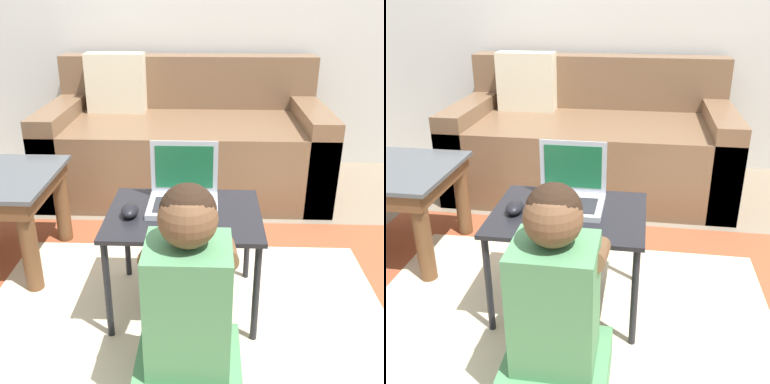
{
  "view_description": "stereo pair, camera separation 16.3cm",
  "coord_description": "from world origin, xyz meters",
  "views": [
    {
      "loc": [
        0.03,
        -1.43,
        1.13
      ],
      "look_at": [
        -0.03,
        0.07,
        0.47
      ],
      "focal_mm": 42.0,
      "sensor_mm": 36.0,
      "label": 1
    },
    {
      "loc": [
        0.19,
        -1.41,
        1.13
      ],
      "look_at": [
        -0.03,
        0.07,
        0.47
      ],
      "focal_mm": 42.0,
      "sensor_mm": 36.0,
      "label": 2
    }
  ],
  "objects": [
    {
      "name": "ground_plane",
      "position": [
        0.0,
        0.0,
        0.0
      ],
      "size": [
        16.0,
        16.0,
        0.0
      ],
      "primitive_type": "plane",
      "color": "#7F705B"
    },
    {
      "name": "area_rug",
      "position": [
        -0.05,
        -0.2,
        0.0
      ],
      "size": [
        2.15,
        1.84,
        0.01
      ],
      "color": "#9E4C2D",
      "rests_on": "ground_plane"
    },
    {
      "name": "couch",
      "position": [
        -0.12,
        1.26,
        0.28
      ],
      "size": [
        1.65,
        0.88,
        0.8
      ],
      "color": "brown",
      "rests_on": "ground_plane"
    },
    {
      "name": "laptop_desk",
      "position": [
        -0.05,
        0.02,
        0.36
      ],
      "size": [
        0.55,
        0.43,
        0.41
      ],
      "color": "black",
      "rests_on": "ground_plane"
    },
    {
      "name": "laptop",
      "position": [
        -0.06,
        0.08,
        0.45
      ],
      "size": [
        0.25,
        0.22,
        0.22
      ],
      "color": "#B7BCC6",
      "rests_on": "laptop_desk"
    },
    {
      "name": "computer_mouse",
      "position": [
        -0.24,
        -0.02,
        0.43
      ],
      "size": [
        0.06,
        0.09,
        0.04
      ],
      "color": "black",
      "rests_on": "laptop_desk"
    },
    {
      "name": "person_seated",
      "position": [
        -0.02,
        -0.41,
        0.3
      ],
      "size": [
        0.31,
        0.38,
        0.7
      ],
      "color": "#518E5B",
      "rests_on": "ground_plane"
    }
  ]
}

